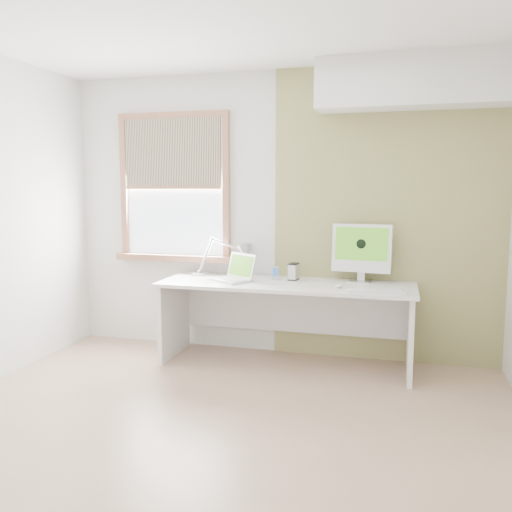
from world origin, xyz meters
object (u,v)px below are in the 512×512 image
(laptop, at_px, (235,274))
(imac, at_px, (362,250))
(external_drive, at_px, (294,272))
(desk_lamp, at_px, (237,255))
(desk, at_px, (287,303))

(laptop, distance_m, imac, 1.13)
(external_drive, bearing_deg, desk_lamp, 169.42)
(desk_lamp, xyz_separation_m, external_drive, (0.56, -0.11, -0.11))
(external_drive, xyz_separation_m, imac, (0.59, 0.07, 0.21))
(laptop, bearing_deg, imac, 12.06)
(desk, relative_size, laptop, 5.12)
(laptop, distance_m, external_drive, 0.52)
(laptop, relative_size, external_drive, 2.85)
(desk_lamp, relative_size, external_drive, 4.32)
(laptop, bearing_deg, external_drive, 18.33)
(desk_lamp, distance_m, imac, 1.16)
(desk, xyz_separation_m, imac, (0.62, 0.17, 0.48))
(desk_lamp, height_order, external_drive, desk_lamp)
(imac, bearing_deg, laptop, -167.94)
(desk, height_order, imac, imac)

